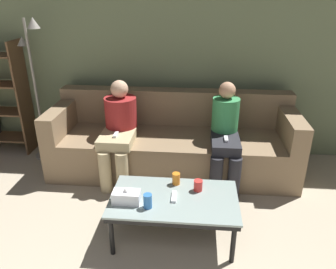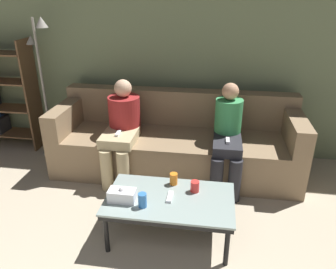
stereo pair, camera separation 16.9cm
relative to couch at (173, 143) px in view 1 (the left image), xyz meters
The scene contains 11 objects.
wall_back 1.11m from the couch, 90.00° to the left, with size 12.00×0.06×2.60m.
couch is the anchor object (origin of this frame).
coffee_table 1.19m from the couch, 85.10° to the right, with size 1.05×0.61×0.39m.
cup_near_left 1.11m from the couch, 74.40° to the right, with size 0.07×0.07×0.10m.
cup_near_right 1.35m from the couch, 94.00° to the right, with size 0.07×0.07×0.12m.
cup_far_center 0.99m from the couch, 83.93° to the right, with size 0.07×0.07×0.11m.
tissue_box 1.32m from the couch, 102.03° to the right, with size 0.22×0.12×0.13m.
game_remote 1.20m from the couch, 85.10° to the right, with size 0.04×0.15×0.02m.
standing_lamp 1.78m from the couch, behind, with size 0.31×0.26×1.69m.
seated_person_left_end 0.67m from the couch, 158.62° to the right, with size 0.35×0.70×1.08m.
seated_person_mid_left 0.67m from the couch, 23.57° to the right, with size 0.31×0.67×1.09m.
Camera 1 is at (0.26, 0.12, 1.97)m, focal length 35.00 mm.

